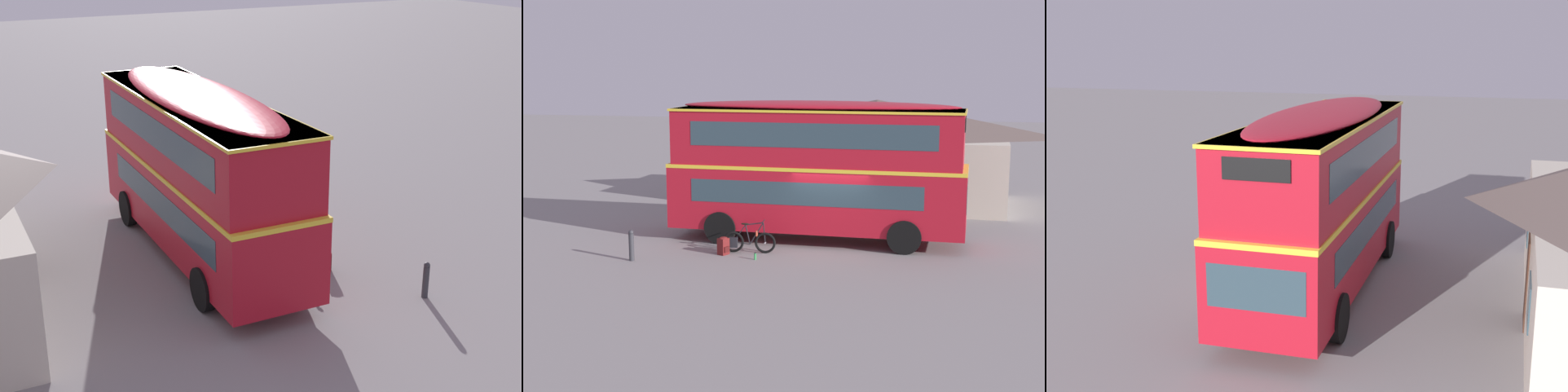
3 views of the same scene
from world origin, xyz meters
TOP-DOWN VIEW (x-y plane):
  - ground_plane at (0.00, 0.00)m, footprint 120.00×120.00m
  - double_decker_bus at (-0.64, 0.81)m, footprint 10.01×2.81m
  - touring_bicycle at (-2.52, -1.37)m, footprint 1.72×0.55m
  - backpack_on_ground at (-3.20, -1.77)m, footprint 0.38×0.40m
  - water_bottle_green_metal at (-2.04, -2.19)m, footprint 0.07×0.07m
  - kerb_bollard at (-5.74, -3.14)m, footprint 0.16×0.16m

SIDE VIEW (x-z plane):
  - ground_plane at x=0.00m, z-range 0.00..0.00m
  - water_bottle_green_metal at x=-2.04m, z-range -0.01..0.22m
  - backpack_on_ground at x=-3.20m, z-range 0.01..0.59m
  - touring_bicycle at x=-2.52m, z-range -0.16..0.90m
  - kerb_bollard at x=-5.74m, z-range 0.01..0.98m
  - double_decker_bus at x=-0.64m, z-range 0.25..5.04m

